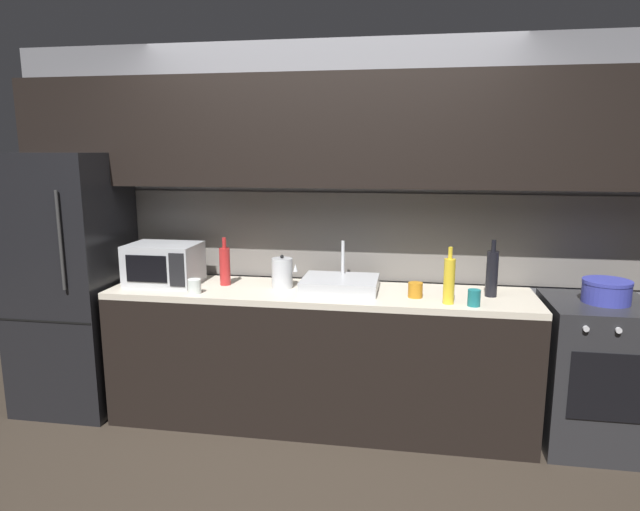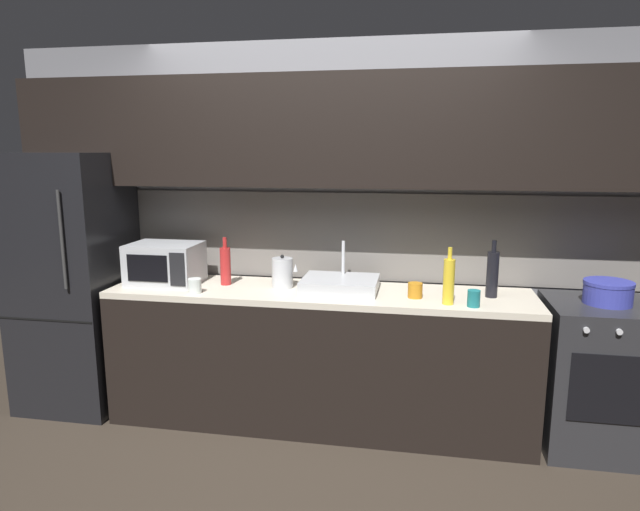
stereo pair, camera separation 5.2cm
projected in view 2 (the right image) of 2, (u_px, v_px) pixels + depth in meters
ground_plane at (287, 504)px, 2.80m from camera, size 10.00×10.00×0.00m
back_wall at (326, 186)px, 3.67m from camera, size 4.45×0.44×2.50m
counter_run at (318, 357)px, 3.59m from camera, size 2.71×0.60×0.90m
refrigerator at (74, 281)px, 3.81m from camera, size 0.68×0.69×1.77m
oven_range at (595, 376)px, 3.29m from camera, size 0.60×0.62×0.90m
microwave at (165, 263)px, 3.68m from camera, size 0.46×0.35×0.27m
sink_basin at (340, 284)px, 3.50m from camera, size 0.48×0.38×0.30m
kettle at (283, 273)px, 3.56m from camera, size 0.17×0.14×0.22m
wine_bottle_yellow at (449, 281)px, 3.16m from camera, size 0.07×0.07×0.34m
wine_bottle_red at (225, 265)px, 3.63m from camera, size 0.07×0.07×0.32m
wine_bottle_dark at (492, 274)px, 3.32m from camera, size 0.07×0.07×0.35m
mug_amber at (415, 290)px, 3.32m from camera, size 0.09×0.09×0.09m
mug_clear at (195, 286)px, 3.43m from camera, size 0.08×0.08×0.09m
mug_teal at (474, 298)px, 3.13m from camera, size 0.07×0.07×0.10m
cooking_pot at (608, 292)px, 3.19m from camera, size 0.27×0.27×0.14m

